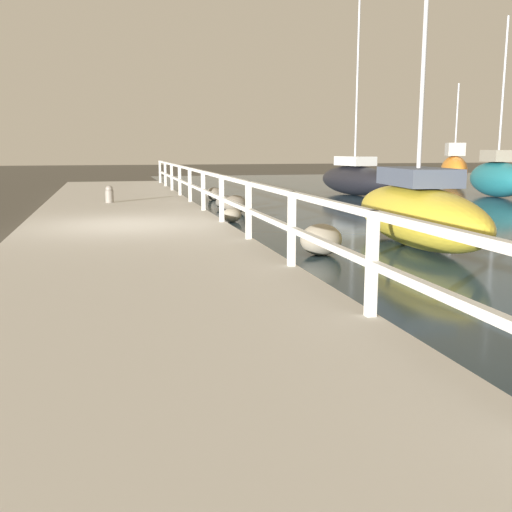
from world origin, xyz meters
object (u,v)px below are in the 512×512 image
object	(u,v)px
sailboat_teal	(497,177)
sailboat_black	(355,178)
sailboat_yellow	(416,213)
mooring_bollard	(109,194)
sailboat_orange	(454,169)

from	to	relation	value
sailboat_teal	sailboat_black	bearing A→B (deg)	164.74
sailboat_teal	sailboat_black	distance (m)	5.80
sailboat_teal	sailboat_yellow	world-z (taller)	sailboat_teal
mooring_bollard	sailboat_yellow	distance (m)	10.17
sailboat_yellow	mooring_bollard	bearing A→B (deg)	133.07
sailboat_black	sailboat_yellow	distance (m)	13.53
sailboat_yellow	sailboat_orange	size ratio (longest dim) A/B	1.12
sailboat_teal	sailboat_orange	xyz separation A→B (m)	(2.35, 6.96, 0.09)
sailboat_orange	sailboat_teal	bearing A→B (deg)	-88.78
sailboat_black	sailboat_orange	distance (m)	8.97
sailboat_teal	sailboat_yellow	bearing A→B (deg)	-123.57
sailboat_teal	sailboat_orange	world-z (taller)	sailboat_teal
sailboat_yellow	sailboat_orange	world-z (taller)	sailboat_yellow
mooring_bollard	sailboat_orange	world-z (taller)	sailboat_orange
sailboat_black	sailboat_yellow	xyz separation A→B (m)	(-4.14, -12.88, -0.03)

